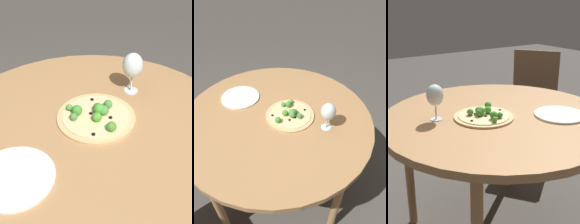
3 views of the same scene
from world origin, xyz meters
The scene contains 5 objects.
ground_plane centered at (0.00, 0.00, 0.00)m, with size 12.00×12.00×0.00m, color #4C4742.
dining_table centered at (0.00, 0.00, 0.70)m, with size 1.20×1.20×0.76m.
pizza centered at (-0.09, 0.00, 0.78)m, with size 0.30×0.30×0.06m.
wine_glass centered at (-0.30, 0.11, 0.89)m, with size 0.09×0.09×0.18m.
plate_near centered at (0.25, -0.19, 0.77)m, with size 0.26×0.26×0.01m.
Camera 2 is at (-0.06, 1.02, 1.69)m, focal length 35.00 mm.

